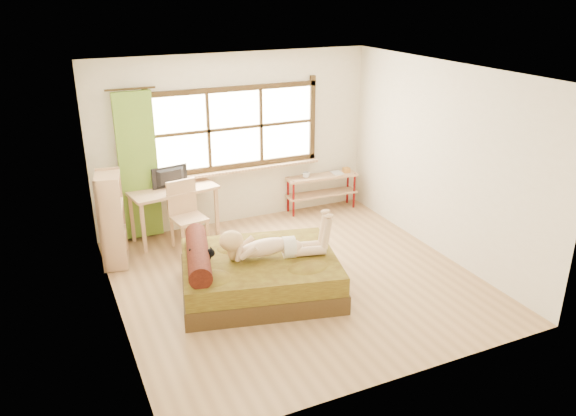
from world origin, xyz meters
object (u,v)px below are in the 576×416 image
desk (173,195)px  chair (186,211)px  woman (272,235)px  bookshelf (112,219)px  pipe_shelf (322,184)px  kitten (201,256)px  bed (256,273)px

desk → chair: 0.39m
desk → chair: bearing=-86.8°
desk → woman: bearing=-81.0°
desk → bookshelf: bearing=-162.9°
desk → pipe_shelf: desk is taller
kitten → bed: bearing=5.8°
woman → pipe_shelf: woman is taller
bed → desk: desk is taller
desk → bookshelf: 1.09m
kitten → pipe_shelf: size_ratio=0.23×
desk → bookshelf: bookshelf is taller
chair → pipe_shelf: chair is taller
kitten → desk: size_ratio=0.21×
woman → pipe_shelf: 2.91m
kitten → desk: 1.95m
kitten → pipe_shelf: bearing=50.3°
chair → bookshelf: bookshelf is taller
kitten → pipe_shelf: kitten is taller
pipe_shelf → bookshelf: (-3.56, -0.61, 0.21)m
kitten → desk: bearing=98.9°
woman → desk: (-0.72, 2.09, -0.07)m
kitten → bookshelf: bearing=132.8°
bed → woman: size_ratio=1.65×
chair → bookshelf: 1.07m
bookshelf → pipe_shelf: bearing=19.9°
desk → bookshelf: (-0.97, -0.49, -0.03)m
bed → woman: (0.20, -0.06, 0.51)m
chair → pipe_shelf: bearing=0.9°
woman → kitten: woman is taller
woman → desk: woman is taller
kitten → woman: bearing=3.6°
bed → chair: (-0.44, 1.67, 0.30)m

